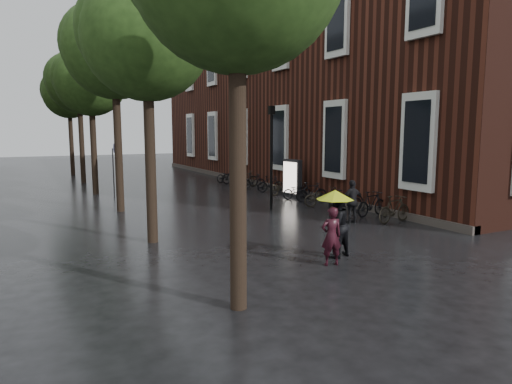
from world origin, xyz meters
TOP-DOWN VIEW (x-y plane):
  - ground at (0.00, 0.00)m, footprint 120.00×120.00m
  - brick_building at (10.47, 19.46)m, footprint 10.20×33.20m
  - street_trees at (-3.99, 15.91)m, footprint 4.33×34.03m
  - person_burgundy at (-0.68, 2.49)m, footprint 0.62×0.48m
  - person_black at (-0.11, 3.05)m, footprint 0.99×0.84m
  - lime_umbrella at (-0.38, 2.78)m, footprint 1.00×1.00m
  - pedestrian_walking at (3.23, 6.46)m, footprint 0.97×0.46m
  - parked_bicycles at (4.63, 13.29)m, footprint 2.21×16.03m
  - ad_lightbox at (4.78, 13.15)m, footprint 0.30×1.29m
  - lamp_post at (2.10, 10.57)m, footprint 0.23×0.23m
  - cycle_sign at (-3.25, 17.78)m, footprint 0.14×0.50m

SIDE VIEW (x-z plane):
  - ground at x=0.00m, z-range 0.00..0.00m
  - parked_bicycles at x=4.63m, z-range -0.04..1.00m
  - person_burgundy at x=-0.68m, z-range 0.00..1.52m
  - pedestrian_walking at x=3.23m, z-range 0.00..1.62m
  - person_black at x=-0.11m, z-range 0.00..1.77m
  - ad_lightbox at x=4.78m, z-range 0.00..1.95m
  - lime_umbrella at x=-0.38m, z-range 1.03..2.50m
  - cycle_sign at x=-3.25m, z-range 0.44..3.19m
  - lamp_post at x=2.10m, z-range 0.48..4.94m
  - brick_building at x=10.47m, z-range -0.01..11.99m
  - street_trees at x=-3.99m, z-range 1.88..10.79m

